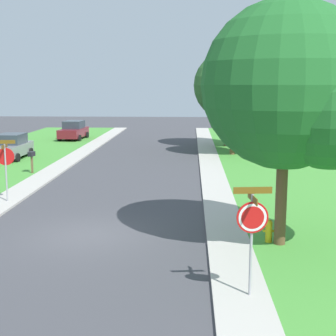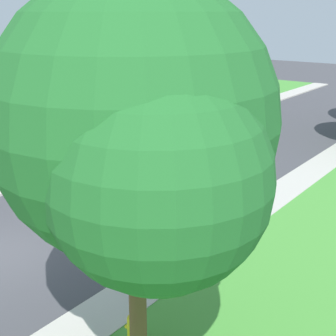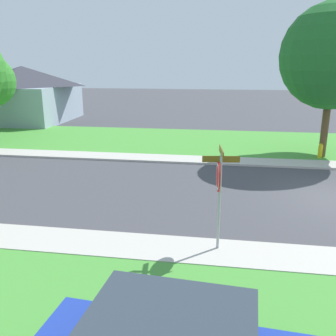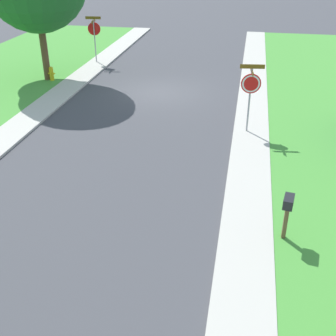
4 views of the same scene
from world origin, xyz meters
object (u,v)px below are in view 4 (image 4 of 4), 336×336
at_px(stop_sign_near_corner, 94,32).
at_px(fire_hydrant, 52,74).
at_px(stop_sign_far_corner, 251,88).
at_px(mailbox, 288,207).

bearing_deg(stop_sign_near_corner, fire_hydrant, 75.31).
xyz_separation_m(stop_sign_near_corner, stop_sign_far_corner, (-9.42, 9.15, 0.00)).
bearing_deg(mailbox, stop_sign_near_corner, -56.49).
height_order(stop_sign_near_corner, mailbox, stop_sign_near_corner).
relative_size(stop_sign_near_corner, mailbox, 2.11).
xyz_separation_m(stop_sign_far_corner, mailbox, (-1.13, 6.78, -0.88)).
distance_m(stop_sign_near_corner, mailbox, 19.13).
distance_m(stop_sign_far_corner, fire_hydrant, 11.73).
distance_m(stop_sign_near_corner, stop_sign_far_corner, 13.13).
xyz_separation_m(stop_sign_far_corner, fire_hydrant, (10.50, -5.02, -1.45)).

